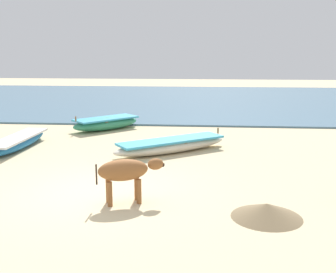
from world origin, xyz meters
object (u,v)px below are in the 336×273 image
Objects in this scene: fishing_boat_1 at (172,145)px; fishing_boat_3 at (106,123)px; fishing_boat_2 at (18,142)px; cow_adult_brown at (126,172)px.

fishing_boat_3 reaches higher than fishing_boat_1.
fishing_boat_1 is 5.37m from fishing_boat_2.
fishing_boat_3 is 8.89m from cow_adult_brown.
cow_adult_brown reaches higher than fishing_boat_3.
cow_adult_brown is at bearing 45.42° from fishing_boat_2.
cow_adult_brown is at bearing 61.17° from fishing_boat_3.
cow_adult_brown is (2.45, -8.54, 0.44)m from fishing_boat_3.
fishing_boat_2 is at bearing 13.31° from fishing_boat_3.
cow_adult_brown reaches higher than fishing_boat_2.
fishing_boat_2 is at bearing 113.17° from cow_adult_brown.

